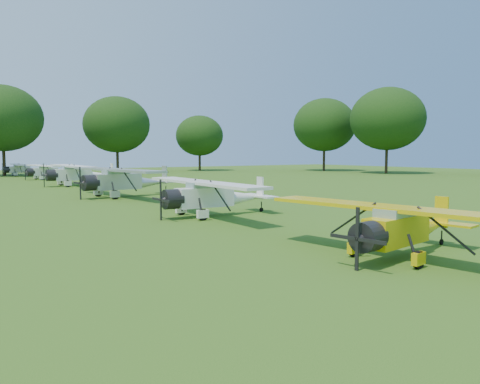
{
  "coord_description": "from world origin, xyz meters",
  "views": [
    {
      "loc": [
        -11.14,
        -17.47,
        3.34
      ],
      "look_at": [
        1.52,
        1.51,
        1.4
      ],
      "focal_mm": 35.0,
      "sensor_mm": 36.0,
      "label": 1
    }
  ],
  "objects_px": {
    "aircraft_4": "(124,179)",
    "aircraft_6": "(49,170)",
    "aircraft_2": "(403,224)",
    "aircraft_7": "(23,168)",
    "aircraft_3": "(213,194)",
    "aircraft_5": "(78,173)"
  },
  "relations": [
    {
      "from": "aircraft_6",
      "to": "aircraft_7",
      "type": "bearing_deg",
      "value": 88.84
    },
    {
      "from": "aircraft_3",
      "to": "aircraft_7",
      "type": "height_order",
      "value": "aircraft_3"
    },
    {
      "from": "aircraft_4",
      "to": "aircraft_6",
      "type": "bearing_deg",
      "value": 82.28
    },
    {
      "from": "aircraft_6",
      "to": "aircraft_5",
      "type": "bearing_deg",
      "value": -96.56
    },
    {
      "from": "aircraft_5",
      "to": "aircraft_6",
      "type": "relative_size",
      "value": 1.17
    },
    {
      "from": "aircraft_7",
      "to": "aircraft_4",
      "type": "bearing_deg",
      "value": -87.43
    },
    {
      "from": "aircraft_2",
      "to": "aircraft_3",
      "type": "xyz_separation_m",
      "value": [
        -0.19,
        11.74,
        0.12
      ]
    },
    {
      "from": "aircraft_3",
      "to": "aircraft_7",
      "type": "bearing_deg",
      "value": 91.72
    },
    {
      "from": "aircraft_3",
      "to": "aircraft_4",
      "type": "bearing_deg",
      "value": 91.14
    },
    {
      "from": "aircraft_4",
      "to": "aircraft_5",
      "type": "relative_size",
      "value": 1.04
    },
    {
      "from": "aircraft_7",
      "to": "aircraft_3",
      "type": "bearing_deg",
      "value": -87.62
    },
    {
      "from": "aircraft_2",
      "to": "aircraft_7",
      "type": "distance_m",
      "value": 63.28
    },
    {
      "from": "aircraft_4",
      "to": "aircraft_2",
      "type": "bearing_deg",
      "value": -96.56
    },
    {
      "from": "aircraft_2",
      "to": "aircraft_5",
      "type": "distance_m",
      "value": 38.46
    },
    {
      "from": "aircraft_5",
      "to": "aircraft_2",
      "type": "bearing_deg",
      "value": -90.59
    },
    {
      "from": "aircraft_3",
      "to": "aircraft_5",
      "type": "bearing_deg",
      "value": 90.2
    },
    {
      "from": "aircraft_5",
      "to": "aircraft_7",
      "type": "xyz_separation_m",
      "value": [
        -1.27,
        24.81,
        -0.25
      ]
    },
    {
      "from": "aircraft_4",
      "to": "aircraft_6",
      "type": "xyz_separation_m",
      "value": [
        0.17,
        27.15,
        -0.24
      ]
    },
    {
      "from": "aircraft_5",
      "to": "aircraft_6",
      "type": "bearing_deg",
      "value": 89.72
    },
    {
      "from": "aircraft_2",
      "to": "aircraft_4",
      "type": "xyz_separation_m",
      "value": [
        -0.34,
        24.63,
        0.3
      ]
    },
    {
      "from": "aircraft_3",
      "to": "aircraft_5",
      "type": "xyz_separation_m",
      "value": [
        0.11,
        26.72,
        0.13
      ]
    },
    {
      "from": "aircraft_2",
      "to": "aircraft_6",
      "type": "bearing_deg",
      "value": 80.93
    }
  ]
}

